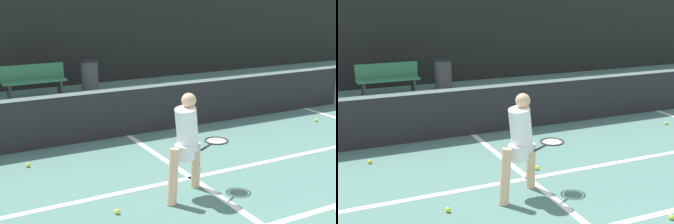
% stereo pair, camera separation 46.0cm
% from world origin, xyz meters
% --- Properties ---
extents(court_service_line, '(8.25, 0.10, 0.01)m').
position_xyz_m(court_service_line, '(0.00, 4.84, 0.00)').
color(court_service_line, white).
rests_on(court_service_line, ground).
extents(court_center_mark, '(0.10, 4.05, 0.01)m').
position_xyz_m(court_center_mark, '(0.00, 5.18, 0.00)').
color(court_center_mark, white).
rests_on(court_center_mark, ground).
extents(net, '(11.09, 0.09, 1.07)m').
position_xyz_m(net, '(0.00, 7.20, 0.51)').
color(net, slate).
rests_on(net, ground).
extents(fence_back, '(24.00, 0.06, 3.75)m').
position_xyz_m(fence_back, '(0.00, 12.50, 1.87)').
color(fence_back, black).
rests_on(fence_back, ground).
extents(player_practicing, '(1.17, 0.56, 1.41)m').
position_xyz_m(player_practicing, '(-0.35, 4.39, 0.76)').
color(player_practicing, '#DBAD84').
rests_on(player_practicing, ground).
extents(tennis_ball_scattered_0, '(0.07, 0.07, 0.07)m').
position_xyz_m(tennis_ball_scattered_0, '(-2.05, 6.43, 0.03)').
color(tennis_ball_scattered_0, '#D1E033').
rests_on(tennis_ball_scattered_0, ground).
extents(tennis_ball_scattered_2, '(0.07, 0.07, 0.07)m').
position_xyz_m(tennis_ball_scattered_2, '(3.89, 6.21, 0.03)').
color(tennis_ball_scattered_2, '#D1E033').
rests_on(tennis_ball_scattered_2, ground).
extents(tennis_ball_scattered_3, '(0.07, 0.07, 0.07)m').
position_xyz_m(tennis_ball_scattered_3, '(-1.41, 4.28, 0.03)').
color(tennis_ball_scattered_3, '#D1E033').
rests_on(tennis_ball_scattered_3, ground).
extents(tennis_ball_scattered_5, '(0.07, 0.07, 0.07)m').
position_xyz_m(tennis_ball_scattered_5, '(0.27, 5.09, 0.03)').
color(tennis_ball_scattered_5, '#D1E033').
rests_on(tennis_ball_scattered_5, ground).
extents(courtside_bench, '(1.61, 0.38, 0.86)m').
position_xyz_m(courtside_bench, '(-0.84, 11.28, 0.47)').
color(courtside_bench, '#33724C').
rests_on(courtside_bench, ground).
extents(trash_bin, '(0.48, 0.48, 0.88)m').
position_xyz_m(trash_bin, '(0.66, 11.31, 0.44)').
color(trash_bin, '#3F3F42').
rests_on(trash_bin, ground).
extents(parked_car, '(1.83, 4.44, 1.33)m').
position_xyz_m(parked_car, '(2.56, 15.85, 0.56)').
color(parked_car, '#B7B7BC').
rests_on(parked_car, ground).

